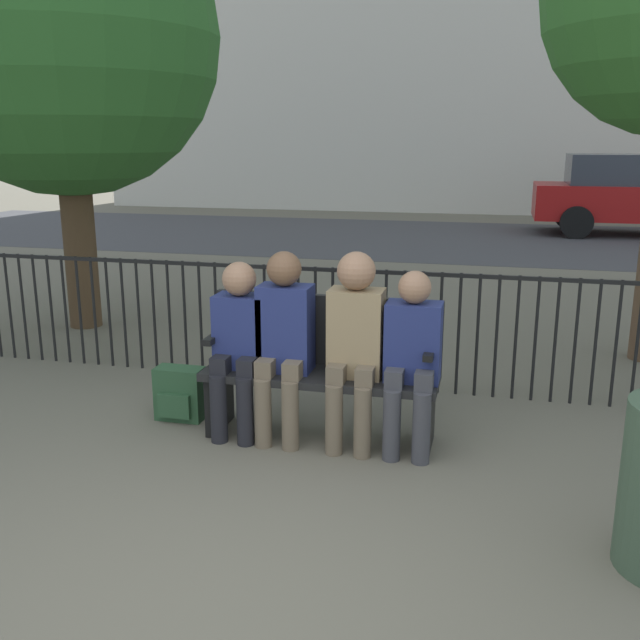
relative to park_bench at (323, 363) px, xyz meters
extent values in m
plane|color=#605B4C|center=(0.00, -2.10, -0.49)|extent=(80.00, 80.00, 0.00)
cube|color=black|center=(0.00, -0.08, -0.06)|extent=(1.52, 0.45, 0.05)
cube|color=black|center=(0.00, 0.12, 0.20)|extent=(1.52, 0.05, 0.47)
cube|color=black|center=(-0.70, -0.08, -0.29)|extent=(0.06, 0.38, 0.40)
cube|color=black|center=(0.70, -0.08, -0.29)|extent=(0.06, 0.38, 0.40)
cube|color=black|center=(-0.70, -0.08, 0.16)|extent=(0.06, 0.38, 0.04)
cube|color=black|center=(0.70, -0.08, 0.16)|extent=(0.06, 0.38, 0.04)
cylinder|color=black|center=(-0.62, -0.30, -0.26)|extent=(0.11, 0.11, 0.45)
cylinder|color=black|center=(-0.44, -0.30, -0.26)|extent=(0.11, 0.11, 0.45)
cube|color=black|center=(-0.62, -0.20, 0.01)|extent=(0.11, 0.20, 0.12)
cube|color=black|center=(-0.44, -0.20, 0.01)|extent=(0.11, 0.20, 0.12)
cube|color=navy|center=(-0.53, -0.08, 0.21)|extent=(0.34, 0.22, 0.48)
sphere|color=#A37556|center=(-0.53, -0.10, 0.56)|extent=(0.22, 0.22, 0.22)
cylinder|color=brown|center=(-0.32, -0.30, -0.26)|extent=(0.11, 0.11, 0.45)
cylinder|color=brown|center=(-0.14, -0.30, -0.26)|extent=(0.11, 0.11, 0.45)
cube|color=brown|center=(-0.32, -0.20, 0.01)|extent=(0.11, 0.20, 0.12)
cube|color=brown|center=(-0.14, -0.20, 0.01)|extent=(0.11, 0.20, 0.12)
cube|color=navy|center=(-0.23, -0.08, 0.24)|extent=(0.34, 0.22, 0.56)
sphere|color=brown|center=(-0.23, -0.10, 0.64)|extent=(0.22, 0.22, 0.22)
cylinder|color=brown|center=(0.14, -0.30, -0.26)|extent=(0.11, 0.11, 0.45)
cylinder|color=brown|center=(0.32, -0.30, -0.26)|extent=(0.11, 0.11, 0.45)
cube|color=brown|center=(0.14, -0.20, 0.01)|extent=(0.11, 0.20, 0.12)
cube|color=brown|center=(0.32, -0.20, 0.01)|extent=(0.11, 0.20, 0.12)
cube|color=#997F59|center=(0.23, -0.08, 0.24)|extent=(0.34, 0.22, 0.56)
sphere|color=#A37556|center=(0.23, -0.10, 0.64)|extent=(0.24, 0.24, 0.24)
cylinder|color=#3D3D42|center=(0.50, -0.30, -0.26)|extent=(0.11, 0.11, 0.45)
cylinder|color=#3D3D42|center=(0.68, -0.30, -0.26)|extent=(0.11, 0.11, 0.45)
cube|color=#3D3D42|center=(0.50, -0.20, 0.01)|extent=(0.11, 0.20, 0.12)
cube|color=#3D3D42|center=(0.68, -0.20, 0.01)|extent=(0.11, 0.20, 0.12)
cube|color=navy|center=(0.59, -0.08, 0.21)|extent=(0.34, 0.22, 0.49)
sphere|color=#A37556|center=(0.59, -0.10, 0.56)|extent=(0.20, 0.20, 0.20)
cube|color=#284C2D|center=(-1.03, 0.00, -0.30)|extent=(0.33, 0.17, 0.37)
cube|color=#284C2D|center=(-1.03, -0.10, -0.36)|extent=(0.23, 0.04, 0.17)
cylinder|color=black|center=(-3.10, 0.98, -0.01)|extent=(0.02, 0.02, 0.95)
cylinder|color=black|center=(-2.96, 0.98, -0.01)|extent=(0.02, 0.02, 0.95)
cylinder|color=black|center=(-2.82, 0.98, -0.01)|extent=(0.02, 0.02, 0.95)
cylinder|color=black|center=(-2.68, 0.98, -0.01)|extent=(0.02, 0.02, 0.95)
cylinder|color=black|center=(-2.54, 0.98, -0.01)|extent=(0.02, 0.02, 0.95)
cylinder|color=black|center=(-2.40, 0.98, -0.01)|extent=(0.02, 0.02, 0.95)
cylinder|color=black|center=(-2.26, 0.98, -0.01)|extent=(0.02, 0.02, 0.95)
cylinder|color=black|center=(-2.12, 0.98, -0.01)|extent=(0.02, 0.02, 0.95)
cylinder|color=black|center=(-1.98, 0.98, -0.01)|extent=(0.02, 0.02, 0.95)
cylinder|color=black|center=(-1.84, 0.98, -0.01)|extent=(0.02, 0.02, 0.95)
cylinder|color=black|center=(-1.70, 0.98, -0.01)|extent=(0.02, 0.02, 0.95)
cylinder|color=black|center=(-1.56, 0.98, -0.01)|extent=(0.02, 0.02, 0.95)
cylinder|color=black|center=(-1.42, 0.98, -0.01)|extent=(0.02, 0.02, 0.95)
cylinder|color=black|center=(-1.28, 0.98, -0.01)|extent=(0.02, 0.02, 0.95)
cylinder|color=black|center=(-1.14, 0.98, -0.01)|extent=(0.02, 0.02, 0.95)
cylinder|color=black|center=(-1.00, 0.98, -0.01)|extent=(0.02, 0.02, 0.95)
cylinder|color=black|center=(-0.86, 0.98, -0.01)|extent=(0.02, 0.02, 0.95)
cylinder|color=black|center=(-0.72, 0.98, -0.01)|extent=(0.02, 0.02, 0.95)
cylinder|color=black|center=(-0.58, 0.98, -0.01)|extent=(0.02, 0.02, 0.95)
cylinder|color=black|center=(-0.44, 0.98, -0.01)|extent=(0.02, 0.02, 0.95)
cylinder|color=black|center=(-0.30, 0.98, -0.01)|extent=(0.02, 0.02, 0.95)
cylinder|color=black|center=(-0.16, 0.98, -0.01)|extent=(0.02, 0.02, 0.95)
cylinder|color=black|center=(-0.02, 0.98, -0.01)|extent=(0.02, 0.02, 0.95)
cylinder|color=black|center=(0.12, 0.98, -0.01)|extent=(0.02, 0.02, 0.95)
cylinder|color=black|center=(0.26, 0.98, -0.01)|extent=(0.02, 0.02, 0.95)
cylinder|color=black|center=(0.40, 0.98, -0.01)|extent=(0.02, 0.02, 0.95)
cylinder|color=black|center=(0.54, 0.98, -0.01)|extent=(0.02, 0.02, 0.95)
cylinder|color=black|center=(0.68, 0.98, -0.01)|extent=(0.02, 0.02, 0.95)
cylinder|color=black|center=(0.82, 0.98, -0.01)|extent=(0.02, 0.02, 0.95)
cylinder|color=black|center=(0.96, 0.98, -0.01)|extent=(0.02, 0.02, 0.95)
cylinder|color=black|center=(1.10, 0.98, -0.01)|extent=(0.02, 0.02, 0.95)
cylinder|color=black|center=(1.24, 0.98, -0.01)|extent=(0.02, 0.02, 0.95)
cylinder|color=black|center=(1.38, 0.98, -0.01)|extent=(0.02, 0.02, 0.95)
cylinder|color=black|center=(1.52, 0.98, -0.01)|extent=(0.02, 0.02, 0.95)
cylinder|color=black|center=(1.66, 0.98, -0.01)|extent=(0.02, 0.02, 0.95)
cylinder|color=black|center=(1.80, 0.98, -0.01)|extent=(0.02, 0.02, 0.95)
cylinder|color=black|center=(1.94, 0.98, -0.01)|extent=(0.02, 0.02, 0.95)
cylinder|color=black|center=(2.08, 0.98, -0.01)|extent=(0.02, 0.02, 0.95)
cube|color=black|center=(0.00, 0.98, 0.44)|extent=(9.00, 0.03, 0.03)
cylinder|color=#4C3823|center=(-3.10, 2.16, 0.53)|extent=(0.33, 0.33, 2.03)
sphere|color=#2D6628|center=(-3.10, 2.16, 2.38)|extent=(3.03, 3.03, 3.03)
cube|color=#3D3D3F|center=(0.00, 9.90, -0.48)|extent=(24.00, 6.00, 0.01)
cube|color=#2D333D|center=(3.57, 11.42, 0.83)|extent=(2.31, 1.56, 0.60)
cylinder|color=black|center=(2.58, 10.55, -0.17)|extent=(0.64, 0.20, 0.64)
cylinder|color=black|center=(2.58, 12.29, -0.17)|extent=(0.64, 0.20, 0.64)
camera|label=1|loc=(1.05, -4.32, 1.42)|focal=40.00mm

